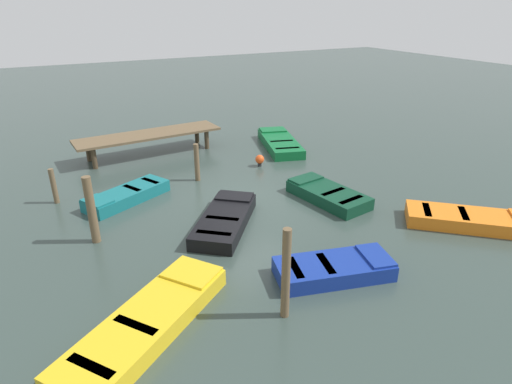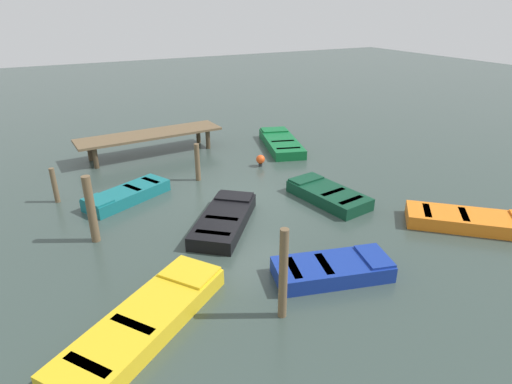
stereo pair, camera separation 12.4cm
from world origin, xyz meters
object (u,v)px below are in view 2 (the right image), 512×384
mooring_piling_near_right (91,209)px  marker_buoy (260,160)px  rowboat_teal (127,195)px  rowboat_orange (474,221)px  mooring_piling_far_left (283,274)px  mooring_piling_mid_right (197,162)px  dock_segment (150,136)px  rowboat_blue (333,269)px  rowboat_yellow (145,320)px  rowboat_dark_green (328,194)px  mooring_piling_mid_left (55,185)px  rowboat_green (281,143)px  rowboat_black (224,219)px

mooring_piling_near_right → marker_buoy: (6.90, 3.14, -0.69)m
rowboat_teal → mooring_piling_near_right: size_ratio=1.57×
rowboat_teal → marker_buoy: size_ratio=6.39×
rowboat_teal → rowboat_orange: size_ratio=0.85×
mooring_piling_far_left → mooring_piling_near_right: bearing=120.6°
mooring_piling_mid_right → mooring_piling_near_right: bearing=-144.8°
dock_segment → mooring_piling_near_right: (-3.36, -6.69, 0.13)m
rowboat_blue → rowboat_yellow: (-4.51, 0.26, -0.00)m
mooring_piling_near_right → rowboat_dark_green: bearing=-6.2°
dock_segment → rowboat_yellow: size_ratio=1.52×
rowboat_teal → mooring_piling_mid_right: 2.87m
mooring_piling_far_left → mooring_piling_mid_left: bearing=114.3°
rowboat_blue → rowboat_yellow: bearing=-168.3°
rowboat_blue → mooring_piling_mid_left: mooring_piling_mid_left is taller
rowboat_green → mooring_piling_mid_left: bearing=116.9°
mooring_piling_near_right → marker_buoy: bearing=24.5°
rowboat_yellow → marker_buoy: size_ratio=8.60×
rowboat_dark_green → rowboat_black: size_ratio=0.92×
rowboat_yellow → rowboat_green: (8.56, 9.10, 0.00)m
rowboat_dark_green → rowboat_orange: size_ratio=0.83×
rowboat_blue → mooring_piling_far_left: 2.12m
marker_buoy → dock_segment: bearing=134.8°
mooring_piling_far_left → rowboat_orange: bearing=6.2°
rowboat_black → rowboat_green: 7.87m
mooring_piling_near_right → marker_buoy: size_ratio=4.06×
rowboat_black → mooring_piling_far_left: 4.38m
dock_segment → mooring_piling_mid_right: size_ratio=4.41×
dock_segment → rowboat_green: dock_segment is taller
rowboat_dark_green → mooring_piling_far_left: bearing=126.1°
rowboat_dark_green → mooring_piling_mid_right: mooring_piling_mid_right is taller
rowboat_blue → rowboat_orange: size_ratio=0.84×
rowboat_teal → rowboat_blue: (3.50, -6.73, 0.00)m
rowboat_blue → rowboat_teal: bearing=132.5°
rowboat_black → rowboat_blue: size_ratio=1.09×
rowboat_orange → mooring_piling_near_right: (-10.10, 4.35, 0.76)m
rowboat_orange → rowboat_blue: bearing=-137.1°
dock_segment → mooring_piling_mid_right: (0.76, -3.79, -0.13)m
mooring_piling_mid_left → dock_segment: bearing=39.9°
rowboat_dark_green → rowboat_green: 5.92m
rowboat_green → rowboat_dark_green: bearing=-177.8°
rowboat_teal → mooring_piling_mid_right: (2.76, 0.62, 0.49)m
rowboat_blue → mooring_piling_near_right: size_ratio=1.55×
dock_segment → rowboat_dark_green: dock_segment is taller
rowboat_green → mooring_piling_mid_left: size_ratio=3.36×
rowboat_blue → dock_segment: bearing=112.7°
mooring_piling_near_right → mooring_piling_mid_left: bearing=102.9°
marker_buoy → mooring_piling_far_left: bearing=-115.1°
rowboat_teal → rowboat_blue: bearing=91.5°
rowboat_teal → mooring_piling_near_right: 2.77m
marker_buoy → mooring_piling_mid_left: bearing=179.1°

